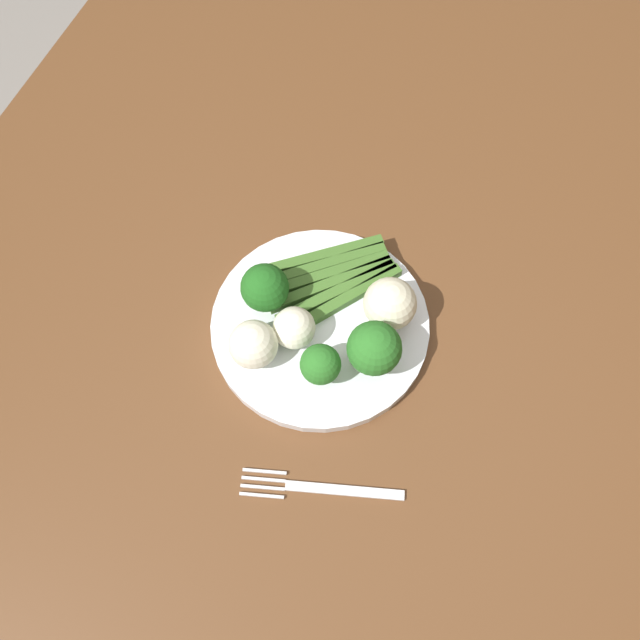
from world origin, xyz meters
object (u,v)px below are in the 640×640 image
at_px(broccoli_outer_edge, 374,349).
at_px(cauliflower_front, 294,328).
at_px(dining_table, 336,390).
at_px(broccoli_back, 265,288).
at_px(fork, 319,488).
at_px(plate, 320,325).
at_px(cauliflower_mid, 390,304).
at_px(asparagus_bundle, 330,279).
at_px(cauliflower_edge, 253,344).
at_px(broccoli_near_center, 320,365).

distance_m(broccoli_outer_edge, cauliflower_front, 0.09).
xyz_separation_m(dining_table, broccoli_back, (0.03, 0.10, 0.14)).
distance_m(cauliflower_front, fork, 0.17).
xyz_separation_m(plate, cauliflower_mid, (0.03, -0.07, 0.04)).
relative_size(asparagus_bundle, cauliflower_front, 3.43).
distance_m(plate, broccoli_outer_edge, 0.09).
bearing_deg(broccoli_back, asparagus_bundle, -48.43).
bearing_deg(asparagus_bundle, cauliflower_front, 38.13).
distance_m(cauliflower_mid, fork, 0.21).
distance_m(plate, fork, 0.18).
relative_size(plate, cauliflower_mid, 4.19).
bearing_deg(plate, broccoli_back, 88.94).
distance_m(cauliflower_front, cauliflower_edge, 0.05).
xyz_separation_m(asparagus_bundle, broccoli_outer_edge, (-0.08, -0.07, 0.03)).
bearing_deg(cauliflower_edge, broccoli_outer_edge, -75.14).
xyz_separation_m(broccoli_back, cauliflower_edge, (-0.06, -0.01, -0.01)).
height_order(dining_table, fork, fork).
height_order(broccoli_back, cauliflower_front, broccoli_back).
bearing_deg(broccoli_back, plate, -91.06).
xyz_separation_m(broccoli_outer_edge, broccoli_back, (0.03, 0.13, -0.00)).
xyz_separation_m(plate, asparagus_bundle, (0.05, 0.01, 0.01)).
bearing_deg(cauliflower_edge, cauliflower_mid, -52.57).
bearing_deg(broccoli_back, cauliflower_edge, -170.10).
xyz_separation_m(broccoli_back, cauliflower_mid, (0.03, -0.13, -0.01)).
relative_size(broccoli_back, fork, 0.39).
xyz_separation_m(broccoli_near_center, cauliflower_mid, (0.09, -0.05, -0.00)).
distance_m(dining_table, cauliflower_mid, 0.15).
xyz_separation_m(asparagus_bundle, cauliflower_mid, (-0.02, -0.07, 0.02)).
relative_size(broccoli_outer_edge, broccoli_back, 1.08).
bearing_deg(cauliflower_edge, broccoli_near_center, -89.24).
bearing_deg(cauliflower_front, broccoli_near_center, -128.18).
relative_size(broccoli_near_center, cauliflower_mid, 0.91).
distance_m(asparagus_bundle, broccoli_outer_edge, 0.11).
bearing_deg(broccoli_outer_edge, asparagus_bundle, 43.23).
relative_size(asparagus_bundle, broccoli_back, 2.45).
bearing_deg(cauliflower_mid, broccoli_back, 103.49).
bearing_deg(plate, asparagus_bundle, 6.68).
height_order(asparagus_bundle, cauliflower_front, cauliflower_front).
bearing_deg(cauliflower_edge, dining_table, -72.97).
distance_m(asparagus_bundle, cauliflower_mid, 0.08).
bearing_deg(broccoli_near_center, cauliflower_mid, -26.95).
xyz_separation_m(cauliflower_mid, fork, (-0.20, 0.01, -0.04)).
relative_size(broccoli_near_center, broccoli_back, 0.81).
distance_m(broccoli_near_center, cauliflower_front, 0.05).
bearing_deg(fork, plate, -85.38).
bearing_deg(asparagus_bundle, fork, 64.84).
height_order(broccoli_near_center, cauliflower_front, broccoli_near_center).
distance_m(dining_table, fork, 0.17).
bearing_deg(plate, cauliflower_front, 142.59).
distance_m(asparagus_bundle, broccoli_near_center, 0.12).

